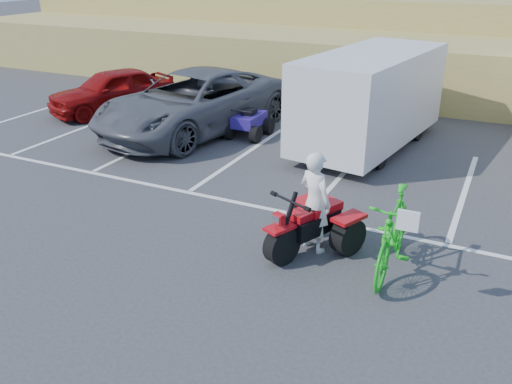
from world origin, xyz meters
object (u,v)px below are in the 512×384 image
at_px(quad_atv_blue, 249,136).
at_px(quad_atv_green, 341,129).
at_px(green_dirt_bike, 393,233).
at_px(cargo_trailer, 371,97).
at_px(red_car, 112,90).
at_px(red_trike_atv, 307,251).
at_px(rider, 315,202).
at_px(grey_pickup, 193,102).

bearing_deg(quad_atv_blue, quad_atv_green, 40.06).
xyz_separation_m(green_dirt_bike, cargo_trailer, (-1.99, 5.94, 0.67)).
relative_size(red_car, cargo_trailer, 0.73).
bearing_deg(red_trike_atv, rider, 90.00).
bearing_deg(rider, quad_atv_blue, -29.95).
bearing_deg(cargo_trailer, red_trike_atv, -76.18).
bearing_deg(cargo_trailer, quad_atv_green, 138.90).
bearing_deg(red_trike_atv, red_car, 170.67).
height_order(grey_pickup, quad_atv_green, grey_pickup).
height_order(quad_atv_blue, quad_atv_green, quad_atv_green).
height_order(red_car, cargo_trailer, cargo_trailer).
distance_m(red_trike_atv, quad_atv_blue, 6.61).
xyz_separation_m(red_trike_atv, quad_atv_green, (-1.66, 7.27, 0.00)).
bearing_deg(quad_atv_green, red_trike_atv, -58.26).
xyz_separation_m(green_dirt_bike, grey_pickup, (-6.90, 5.13, 0.19)).
relative_size(cargo_trailer, quad_atv_green, 4.04).
bearing_deg(cargo_trailer, green_dirt_bike, -63.01).
relative_size(rider, green_dirt_bike, 0.79).
height_order(red_trike_atv, rider, rider).
height_order(grey_pickup, red_car, grey_pickup).
height_order(green_dirt_bike, grey_pickup, grey_pickup).
bearing_deg(rider, quad_atv_green, -52.51).
relative_size(grey_pickup, quad_atv_green, 4.48).
bearing_deg(red_trike_atv, grey_pickup, 160.60).
distance_m(red_trike_atv, red_car, 10.78).
height_order(red_car, quad_atv_blue, red_car).
bearing_deg(red_car, red_trike_atv, -8.00).
bearing_deg(rider, red_car, -8.54).
bearing_deg(quad_atv_blue, green_dirt_bike, -46.86).
bearing_deg(green_dirt_bike, red_car, 149.91).
distance_m(rider, quad_atv_green, 7.39).
bearing_deg(rider, cargo_trailer, -60.08).
xyz_separation_m(rider, cargo_trailer, (-0.62, 5.83, 0.46)).
distance_m(quad_atv_blue, quad_atv_green, 2.83).
bearing_deg(quad_atv_green, rider, -57.56).
distance_m(red_trike_atv, grey_pickup, 7.56).
height_order(red_trike_atv, quad_atv_green, red_trike_atv).
height_order(rider, cargo_trailer, cargo_trailer).
height_order(red_trike_atv, cargo_trailer, cargo_trailer).
relative_size(red_trike_atv, green_dirt_bike, 0.77).
relative_size(rider, cargo_trailer, 0.32).
distance_m(cargo_trailer, quad_atv_green, 2.18).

